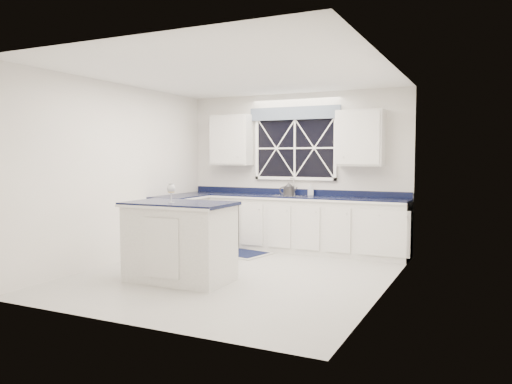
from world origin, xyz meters
The scene contains 13 objects.
ground centered at (0.00, 0.00, 0.00)m, with size 4.50×4.50×0.00m, color #A8A8A3.
back_wall centered at (0.00, 2.25, 1.35)m, with size 4.00×0.10×2.70m, color white.
base_cabinets centered at (-0.33, 1.78, 0.45)m, with size 3.99×1.60×0.90m.
countertop centered at (0.00, 1.95, 0.92)m, with size 3.98×0.64×0.04m, color black.
dishwasher centered at (-1.10, 1.95, 0.41)m, with size 0.60×0.58×0.82m, color black.
window centered at (0.00, 2.20, 1.83)m, with size 1.65×0.09×1.26m.
upper_cabinets centered at (0.00, 2.08, 1.90)m, with size 3.10×0.34×0.90m.
faucet centered at (0.00, 2.14, 1.10)m, with size 0.05×0.20×0.30m.
island centered at (-0.50, -0.60, 0.51)m, with size 1.38×0.84×1.02m.
rug centered at (-0.75, 1.35, 0.01)m, with size 1.31×0.96×0.02m.
kettle centered at (-0.03, 2.00, 1.04)m, with size 0.31×0.23×0.22m.
wine_glass centered at (-0.53, -0.73, 1.19)m, with size 0.10×0.10×0.24m.
soap_bottle centered at (0.31, 2.17, 1.04)m, with size 0.09×0.09×0.21m, color silver.
Camera 1 is at (3.12, -5.92, 1.59)m, focal length 35.00 mm.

